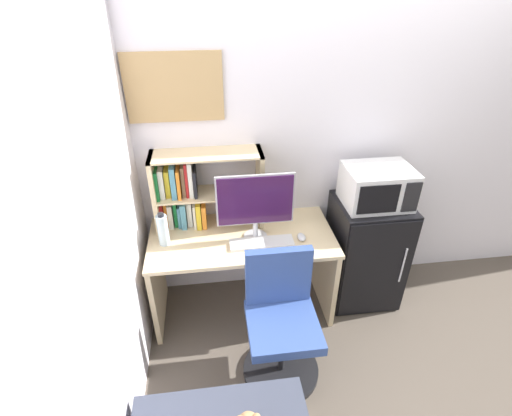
% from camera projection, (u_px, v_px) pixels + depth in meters
% --- Properties ---
extents(wall_back, '(6.40, 0.04, 2.60)m').
position_uv_depth(wall_back, '(403.00, 135.00, 2.92)').
color(wall_back, silver).
rests_on(wall_back, ground_plane).
extents(wall_left, '(0.04, 4.40, 2.60)m').
position_uv_depth(wall_left, '(62.00, 330.00, 1.32)').
color(wall_left, silver).
rests_on(wall_left, ground_plane).
extents(desk, '(1.34, 0.65, 0.72)m').
position_uv_depth(desk, '(242.00, 258.00, 2.89)').
color(desk, beige).
rests_on(desk, ground_plane).
extents(hutch_bookshelf, '(0.79, 0.25, 0.57)m').
position_uv_depth(hutch_bookshelf, '(192.00, 191.00, 2.78)').
color(hutch_bookshelf, beige).
rests_on(hutch_bookshelf, desk).
extents(monitor, '(0.54, 0.17, 0.50)m').
position_uv_depth(monitor, '(255.00, 203.00, 2.62)').
color(monitor, '#B7B7BC').
rests_on(monitor, desk).
extents(keyboard, '(0.45, 0.13, 0.02)m').
position_uv_depth(keyboard, '(262.00, 243.00, 2.69)').
color(keyboard, silver).
rests_on(keyboard, desk).
extents(computer_mouse, '(0.06, 0.10, 0.03)m').
position_uv_depth(computer_mouse, '(301.00, 237.00, 2.74)').
color(computer_mouse, silver).
rests_on(computer_mouse, desk).
extents(water_bottle, '(0.08, 0.08, 0.25)m').
position_uv_depth(water_bottle, '(163.00, 230.00, 2.64)').
color(water_bottle, silver).
rests_on(water_bottle, desk).
extents(mini_fridge, '(0.54, 0.51, 0.90)m').
position_uv_depth(mini_fridge, '(365.00, 251.00, 3.07)').
color(mini_fridge, black).
rests_on(mini_fridge, ground_plane).
extents(microwave, '(0.48, 0.37, 0.28)m').
position_uv_depth(microwave, '(377.00, 186.00, 2.76)').
color(microwave, silver).
rests_on(microwave, mini_fridge).
extents(desk_chair, '(0.52, 0.52, 0.90)m').
position_uv_depth(desk_chair, '(281.00, 326.00, 2.50)').
color(desk_chair, black).
rests_on(desk_chair, ground_plane).
extents(wall_corkboard, '(0.63, 0.02, 0.45)m').
position_uv_depth(wall_corkboard, '(174.00, 88.00, 2.48)').
color(wall_corkboard, tan).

